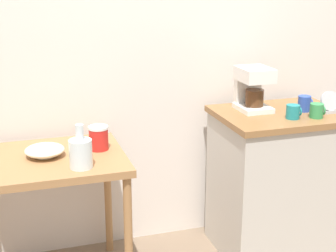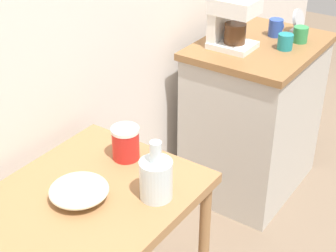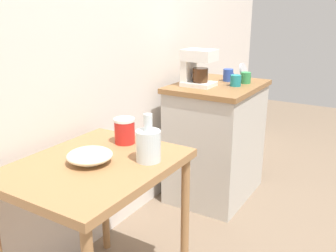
% 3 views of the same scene
% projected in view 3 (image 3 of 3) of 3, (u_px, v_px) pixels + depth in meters
% --- Properties ---
extents(ground_plane, '(8.00, 8.00, 0.00)m').
position_uv_depth(ground_plane, '(175.00, 229.00, 2.53)').
color(ground_plane, '#7A6651').
extents(back_wall, '(4.40, 0.10, 2.80)m').
position_uv_depth(back_wall, '(128.00, 13.00, 2.39)').
color(back_wall, silver).
rests_on(back_wall, ground_plane).
extents(wooden_table, '(0.79, 0.64, 0.77)m').
position_uv_depth(wooden_table, '(96.00, 183.00, 1.72)').
color(wooden_table, '#9E7044').
rests_on(wooden_table, ground_plane).
extents(kitchen_counter, '(0.75, 0.58, 0.90)m').
position_uv_depth(kitchen_counter, '(216.00, 140.00, 2.90)').
color(kitchen_counter, '#BCB7AD').
rests_on(kitchen_counter, ground_plane).
extents(bowl_stoneware, '(0.21, 0.21, 0.06)m').
position_uv_depth(bowl_stoneware, '(89.00, 156.00, 1.67)').
color(bowl_stoneware, beige).
rests_on(bowl_stoneware, wooden_table).
extents(glass_carafe_vase, '(0.11, 0.11, 0.22)m').
position_uv_depth(glass_carafe_vase, '(148.00, 144.00, 1.68)').
color(glass_carafe_vase, silver).
rests_on(glass_carafe_vase, wooden_table).
extents(canister_enamel, '(0.11, 0.11, 0.13)m').
position_uv_depth(canister_enamel, '(125.00, 131.00, 1.91)').
color(canister_enamel, red).
rests_on(canister_enamel, wooden_table).
extents(coffee_maker, '(0.18, 0.22, 0.26)m').
position_uv_depth(coffee_maker, '(196.00, 66.00, 2.66)').
color(coffee_maker, white).
rests_on(coffee_maker, kitchen_counter).
extents(mug_dark_teal, '(0.08, 0.08, 0.08)m').
position_uv_depth(mug_dark_teal, '(236.00, 81.00, 2.68)').
color(mug_dark_teal, teal).
rests_on(mug_dark_teal, kitchen_counter).
extents(mug_blue, '(0.08, 0.08, 0.09)m').
position_uv_depth(mug_blue, '(228.00, 75.00, 2.85)').
color(mug_blue, '#2D4CAD').
rests_on(mug_blue, kitchen_counter).
extents(mug_tall_green, '(0.08, 0.08, 0.08)m').
position_uv_depth(mug_tall_green, '(246.00, 78.00, 2.78)').
color(mug_tall_green, '#338C4C').
rests_on(mug_tall_green, kitchen_counter).
extents(table_clock, '(0.12, 0.06, 0.13)m').
position_uv_depth(table_clock, '(243.00, 72.00, 2.91)').
color(table_clock, '#B2B5BA').
rests_on(table_clock, kitchen_counter).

